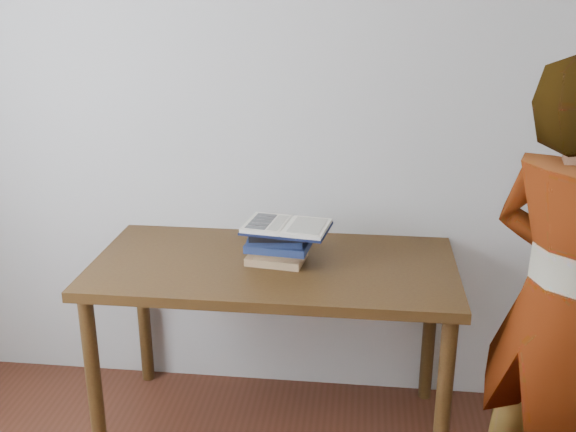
# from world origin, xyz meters

# --- Properties ---
(room_shell) EXTENTS (3.54, 3.54, 2.62)m
(room_shell) POSITION_xyz_m (-0.08, 0.01, 1.63)
(room_shell) COLOR #ADACA4
(room_shell) RESTS_ON ground
(desk) EXTENTS (1.48, 0.74, 0.80)m
(desk) POSITION_xyz_m (0.09, 1.38, 0.70)
(desk) COLOR #3F2A0F
(desk) RESTS_ON ground
(book_stack) EXTENTS (0.27, 0.21, 0.15)m
(book_stack) POSITION_xyz_m (0.10, 1.39, 0.87)
(book_stack) COLOR #8E6849
(book_stack) RESTS_ON desk
(open_book) EXTENTS (0.36, 0.28, 0.03)m
(open_book) POSITION_xyz_m (0.14, 1.38, 0.95)
(open_book) COLOR black
(open_book) RESTS_ON book_stack
(reader) EXTENTS (0.68, 0.74, 1.69)m
(reader) POSITION_xyz_m (1.11, 1.00, 0.84)
(reader) COLOR tan
(reader) RESTS_ON ground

